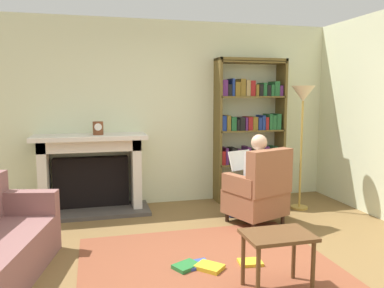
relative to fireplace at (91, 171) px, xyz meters
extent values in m
plane|color=brown|center=(1.06, -2.30, -0.58)|extent=(14.00, 14.00, 0.00)
cube|color=beige|center=(1.06, 0.25, 0.77)|extent=(5.60, 0.10, 2.70)
cube|color=beige|center=(3.71, -1.05, 0.77)|extent=(0.10, 5.20, 2.70)
cube|color=brown|center=(1.06, -2.00, -0.57)|extent=(2.40, 1.80, 0.01)
cube|color=#4C4742|center=(0.00, -0.12, -0.55)|extent=(1.55, 0.64, 0.05)
cube|color=black|center=(0.00, 0.10, -0.18)|extent=(1.03, 0.20, 0.70)
cube|color=silver|center=(-0.61, -0.02, -0.06)|extent=(0.12, 0.44, 1.03)
cube|color=silver|center=(0.61, -0.02, -0.06)|extent=(0.12, 0.44, 1.03)
cube|color=silver|center=(0.00, -0.02, 0.37)|extent=(1.35, 0.44, 0.16)
cube|color=silver|center=(0.00, -0.08, 0.48)|extent=(1.51, 0.56, 0.06)
cylinder|color=brown|center=(0.11, -0.10, 0.60)|extent=(0.14, 0.14, 0.18)
cylinder|color=white|center=(0.11, -0.17, 0.62)|extent=(0.10, 0.01, 0.10)
cube|color=brown|center=(1.86, 0.04, 0.51)|extent=(0.04, 0.32, 2.16)
cube|color=brown|center=(2.89, 0.04, 0.51)|extent=(0.04, 0.32, 2.16)
cube|color=brown|center=(2.37, 0.04, 1.57)|extent=(1.07, 0.32, 0.04)
cube|color=brown|center=(2.37, 0.04, -0.52)|extent=(1.03, 0.32, 0.02)
cube|color=navy|center=(1.92, 0.03, -0.41)|extent=(0.07, 0.26, 0.19)
cube|color=#997F4C|center=(2.01, 0.03, -0.42)|extent=(0.09, 0.26, 0.17)
cube|color=maroon|center=(2.10, 0.03, -0.43)|extent=(0.08, 0.26, 0.16)
cube|color=brown|center=(2.17, 0.03, -0.42)|extent=(0.05, 0.26, 0.16)
cube|color=#4C1E59|center=(2.23, 0.03, -0.41)|extent=(0.05, 0.26, 0.19)
cube|color=maroon|center=(2.30, 0.03, -0.41)|extent=(0.08, 0.26, 0.18)
cube|color=#4C1E59|center=(2.38, 0.03, -0.38)|extent=(0.06, 0.26, 0.24)
cube|color=brown|center=(2.44, 0.03, -0.42)|extent=(0.04, 0.26, 0.16)
cube|color=#4C1E59|center=(2.51, 0.03, -0.38)|extent=(0.08, 0.26, 0.24)
cube|color=black|center=(2.60, 0.03, -0.37)|extent=(0.08, 0.26, 0.26)
cube|color=maroon|center=(2.66, 0.03, -0.39)|extent=(0.04, 0.26, 0.23)
cube|color=black|center=(2.72, 0.03, -0.38)|extent=(0.06, 0.26, 0.26)
cube|color=#997F4C|center=(2.80, 0.03, -0.42)|extent=(0.07, 0.26, 0.16)
cube|color=brown|center=(2.37, 0.04, -0.01)|extent=(1.03, 0.32, 0.02)
cube|color=maroon|center=(1.91, 0.03, 0.11)|extent=(0.06, 0.26, 0.20)
cube|color=#4C1E59|center=(1.97, 0.03, 0.13)|extent=(0.04, 0.26, 0.25)
cube|color=black|center=(2.02, 0.03, 0.09)|extent=(0.04, 0.26, 0.17)
cube|color=black|center=(2.09, 0.03, 0.13)|extent=(0.09, 0.26, 0.24)
cube|color=#4C1E59|center=(2.18, 0.03, 0.11)|extent=(0.08, 0.26, 0.21)
cube|color=#1E592D|center=(2.26, 0.03, 0.10)|extent=(0.05, 0.26, 0.19)
cube|color=#4C1E59|center=(2.32, 0.03, 0.13)|extent=(0.06, 0.26, 0.25)
cube|color=#4C1E59|center=(2.38, 0.03, 0.10)|extent=(0.06, 0.26, 0.19)
cube|color=black|center=(2.45, 0.03, 0.10)|extent=(0.05, 0.26, 0.19)
cube|color=#997F4C|center=(2.52, 0.03, 0.13)|extent=(0.07, 0.26, 0.25)
cube|color=#4C1E59|center=(2.61, 0.03, 0.13)|extent=(0.08, 0.26, 0.25)
cube|color=#1E592D|center=(2.69, 0.03, 0.10)|extent=(0.08, 0.26, 0.18)
cube|color=#1E592D|center=(2.77, 0.03, 0.13)|extent=(0.06, 0.26, 0.24)
cube|color=#4C1E59|center=(2.83, 0.03, 0.12)|extent=(0.04, 0.26, 0.22)
cube|color=brown|center=(2.37, 0.04, 0.51)|extent=(1.03, 0.32, 0.02)
cube|color=navy|center=(1.92, 0.03, 0.63)|extent=(0.06, 0.26, 0.22)
cube|color=brown|center=(1.99, 0.03, 0.63)|extent=(0.06, 0.26, 0.23)
cube|color=#1E592D|center=(2.07, 0.03, 0.62)|extent=(0.08, 0.26, 0.20)
cube|color=black|center=(2.14, 0.03, 0.60)|extent=(0.04, 0.26, 0.17)
cube|color=black|center=(2.20, 0.03, 0.61)|extent=(0.08, 0.26, 0.19)
cube|color=#4C1E59|center=(2.27, 0.03, 0.61)|extent=(0.04, 0.26, 0.19)
cube|color=maroon|center=(2.33, 0.03, 0.62)|extent=(0.07, 0.26, 0.20)
cube|color=brown|center=(2.41, 0.03, 0.62)|extent=(0.08, 0.26, 0.20)
cube|color=navy|center=(2.49, 0.03, 0.61)|extent=(0.06, 0.26, 0.19)
cube|color=navy|center=(2.55, 0.03, 0.63)|extent=(0.05, 0.26, 0.22)
cube|color=maroon|center=(2.60, 0.03, 0.61)|extent=(0.05, 0.26, 0.19)
cube|color=#1E592D|center=(2.66, 0.03, 0.64)|extent=(0.05, 0.26, 0.24)
cube|color=#1E592D|center=(2.72, 0.03, 0.63)|extent=(0.06, 0.26, 0.22)
cube|color=#1E592D|center=(2.80, 0.03, 0.64)|extent=(0.07, 0.26, 0.24)
cube|color=brown|center=(2.37, 0.04, 1.02)|extent=(1.03, 0.32, 0.02)
cube|color=#4C1E59|center=(1.93, 0.03, 1.15)|extent=(0.08, 0.26, 0.24)
cube|color=black|center=(2.00, 0.03, 1.11)|extent=(0.06, 0.26, 0.17)
cube|color=navy|center=(2.05, 0.03, 1.16)|extent=(0.04, 0.26, 0.26)
cube|color=brown|center=(2.12, 0.03, 1.13)|extent=(0.08, 0.26, 0.21)
cube|color=brown|center=(2.20, 0.03, 1.15)|extent=(0.08, 0.26, 0.25)
cube|color=#997F4C|center=(2.29, 0.03, 1.15)|extent=(0.06, 0.26, 0.24)
cube|color=maroon|center=(2.36, 0.03, 1.14)|extent=(0.07, 0.26, 0.23)
cube|color=brown|center=(2.43, 0.03, 1.11)|extent=(0.05, 0.26, 0.17)
cube|color=black|center=(2.49, 0.03, 1.11)|extent=(0.06, 0.26, 0.17)
cube|color=#1E592D|center=(2.56, 0.03, 1.13)|extent=(0.05, 0.26, 0.20)
cube|color=black|center=(2.62, 0.03, 1.11)|extent=(0.06, 0.26, 0.16)
cube|color=#1E592D|center=(2.68, 0.03, 1.11)|extent=(0.05, 0.26, 0.17)
cube|color=#1E592D|center=(2.75, 0.03, 1.14)|extent=(0.08, 0.26, 0.22)
cube|color=#4C1E59|center=(2.82, 0.03, 1.11)|extent=(0.05, 0.26, 0.16)
cube|color=brown|center=(2.37, 0.04, 1.53)|extent=(1.03, 0.32, 0.02)
cylinder|color=#331E14|center=(2.16, -0.72, -0.52)|extent=(0.05, 0.05, 0.12)
cylinder|color=#331E14|center=(1.69, -0.90, -0.52)|extent=(0.05, 0.05, 0.12)
cylinder|color=#331E14|center=(2.33, -1.17, -0.52)|extent=(0.05, 0.05, 0.12)
cylinder|color=#331E14|center=(1.85, -1.35, -0.52)|extent=(0.05, 0.05, 0.12)
cube|color=brown|center=(2.01, -1.03, -0.31)|extent=(0.81, 0.79, 0.30)
cube|color=brown|center=(2.09, -1.26, 0.12)|extent=(0.66, 0.38, 0.55)
cube|color=brown|center=(2.26, -0.94, -0.05)|extent=(0.30, 0.55, 0.22)
cube|color=brown|center=(1.76, -1.13, -0.05)|extent=(0.30, 0.55, 0.22)
cube|color=silver|center=(2.03, -1.08, 0.09)|extent=(0.37, 0.30, 0.50)
sphere|color=#D8AD8C|center=(2.03, -1.08, 0.46)|extent=(0.20, 0.20, 0.20)
cube|color=#191E3F|center=(2.03, -0.86, -0.11)|extent=(0.25, 0.42, 0.12)
cube|color=#191E3F|center=(1.88, -0.92, -0.11)|extent=(0.25, 0.42, 0.12)
cylinder|color=#191E3F|center=(1.96, -0.69, -0.37)|extent=(0.10, 0.10, 0.42)
cylinder|color=#191E3F|center=(1.81, -0.74, -0.37)|extent=(0.10, 0.10, 0.42)
cube|color=white|center=(1.91, -0.77, 0.19)|extent=(0.37, 0.23, 0.25)
cube|color=#885B58|center=(-0.68, -1.26, -0.06)|extent=(0.72, 0.30, 0.24)
cube|color=brown|center=(1.48, -2.69, -0.09)|extent=(0.56, 0.39, 0.03)
cylinder|color=brown|center=(1.24, -2.85, -0.34)|extent=(0.04, 0.04, 0.47)
cylinder|color=brown|center=(1.72, -2.85, -0.34)|extent=(0.04, 0.04, 0.47)
cylinder|color=brown|center=(1.24, -2.54, -0.34)|extent=(0.04, 0.04, 0.47)
cylinder|color=brown|center=(1.72, -2.54, -0.34)|extent=(0.04, 0.04, 0.47)
cube|color=gold|center=(1.05, -2.19, -0.54)|extent=(0.30, 0.30, 0.04)
cube|color=#334CA5|center=(0.96, -2.09, -0.55)|extent=(0.26, 0.21, 0.03)
cube|color=gold|center=(1.47, -2.17, -0.55)|extent=(0.24, 0.19, 0.03)
cube|color=#267233|center=(0.85, -2.11, -0.55)|extent=(0.29, 0.26, 0.04)
cylinder|color=#B7933F|center=(2.88, -0.61, -0.56)|extent=(0.24, 0.24, 0.03)
cylinder|color=#B7933F|center=(2.88, -0.61, 0.21)|extent=(0.03, 0.03, 1.51)
cone|color=beige|center=(2.88, -0.61, 1.06)|extent=(0.32, 0.32, 0.22)
camera|label=1|loc=(0.04, -5.47, 1.05)|focal=36.23mm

